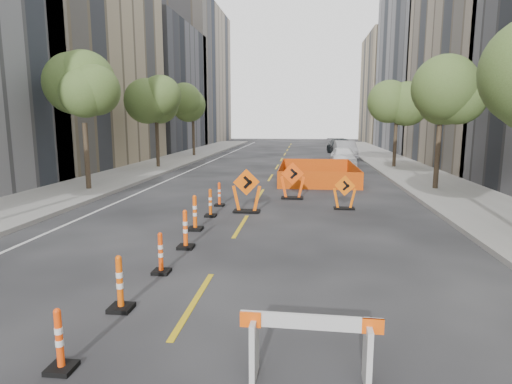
# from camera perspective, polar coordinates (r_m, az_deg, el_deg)

# --- Properties ---
(ground_plane) EXTENTS (140.00, 140.00, 0.00)m
(ground_plane) POSITION_cam_1_polar(r_m,az_deg,el_deg) (10.30, -5.38, -9.94)
(ground_plane) COLOR black
(sidewalk_left) EXTENTS (4.00, 90.00, 0.15)m
(sidewalk_left) POSITION_cam_1_polar(r_m,az_deg,el_deg) (24.40, -20.44, 1.06)
(sidewalk_left) COLOR gray
(sidewalk_left) RESTS_ON ground
(sidewalk_right) EXTENTS (4.00, 90.00, 0.15)m
(sidewalk_right) POSITION_cam_1_polar(r_m,az_deg,el_deg) (22.84, 24.20, 0.28)
(sidewalk_right) COLOR gray
(sidewalk_right) RESTS_ON ground
(bld_left_d) EXTENTS (12.00, 16.00, 14.00)m
(bld_left_d) POSITION_cam_1_polar(r_m,az_deg,el_deg) (52.41, -15.18, 13.17)
(bld_left_d) COLOR #4C4C51
(bld_left_d) RESTS_ON ground
(bld_left_e) EXTENTS (12.00, 20.00, 20.00)m
(bld_left_e) POSITION_cam_1_polar(r_m,az_deg,el_deg) (68.14, -10.05, 14.98)
(bld_left_e) COLOR gray
(bld_left_e) RESTS_ON ground
(bld_right_d) EXTENTS (12.00, 18.00, 20.00)m
(bld_right_d) POSITION_cam_1_polar(r_m,az_deg,el_deg) (52.31, 24.10, 15.99)
(bld_right_d) COLOR gray
(bld_right_d) RESTS_ON ground
(bld_right_e) EXTENTS (12.00, 14.00, 16.00)m
(bld_right_e) POSITION_cam_1_polar(r_m,az_deg,el_deg) (69.87, 19.40, 12.81)
(bld_right_e) COLOR tan
(bld_right_e) RESTS_ON ground
(tree_l_b) EXTENTS (2.80, 2.80, 5.95)m
(tree_l_b) POSITION_cam_1_polar(r_m,az_deg,el_deg) (22.15, -22.09, 11.72)
(tree_l_b) COLOR #382B1E
(tree_l_b) RESTS_ON ground
(tree_l_c) EXTENTS (2.80, 2.80, 5.95)m
(tree_l_c) POSITION_cam_1_polar(r_m,az_deg,el_deg) (31.31, -13.20, 11.34)
(tree_l_c) COLOR #382B1E
(tree_l_c) RESTS_ON ground
(tree_l_d) EXTENTS (2.80, 2.80, 5.95)m
(tree_l_d) POSITION_cam_1_polar(r_m,az_deg,el_deg) (40.87, -8.41, 11.02)
(tree_l_d) COLOR #382B1E
(tree_l_d) RESTS_ON ground
(tree_r_b) EXTENTS (2.80, 2.80, 5.95)m
(tree_r_b) POSITION_cam_1_polar(r_m,az_deg,el_deg) (22.44, 23.50, 11.59)
(tree_r_b) COLOR #382B1E
(tree_r_b) RESTS_ON ground
(tree_r_c) EXTENTS (2.80, 2.80, 5.95)m
(tree_r_c) POSITION_cam_1_polar(r_m,az_deg,el_deg) (32.15, 18.30, 11.06)
(tree_r_c) COLOR #382B1E
(tree_r_c) RESTS_ON ground
(channelizer_0) EXTENTS (0.36, 0.36, 0.92)m
(channelizer_0) POSITION_cam_1_polar(r_m,az_deg,el_deg) (6.76, -24.75, -17.46)
(channelizer_0) COLOR #F6420A
(channelizer_0) RESTS_ON ground
(channelizer_1) EXTENTS (0.41, 0.41, 1.04)m
(channelizer_1) POSITION_cam_1_polar(r_m,az_deg,el_deg) (8.29, -17.71, -11.48)
(channelizer_1) COLOR #DC5009
(channelizer_1) RESTS_ON ground
(channelizer_2) EXTENTS (0.38, 0.38, 0.96)m
(channelizer_2) POSITION_cam_1_polar(r_m,az_deg,el_deg) (9.96, -12.59, -7.94)
(channelizer_2) COLOR #E74009
(channelizer_2) RESTS_ON ground
(channelizer_3) EXTENTS (0.42, 0.42, 1.07)m
(channelizer_3) POSITION_cam_1_polar(r_m,az_deg,el_deg) (11.70, -9.40, -4.91)
(channelizer_3) COLOR #FF500A
(channelizer_3) RESTS_ON ground
(channelizer_4) EXTENTS (0.44, 0.44, 1.12)m
(channelizer_4) POSITION_cam_1_polar(r_m,az_deg,el_deg) (13.56, -8.15, -2.75)
(channelizer_4) COLOR #F7560A
(channelizer_4) RESTS_ON ground
(channelizer_5) EXTENTS (0.40, 0.40, 1.01)m
(channelizer_5) POSITION_cam_1_polar(r_m,az_deg,el_deg) (15.39, -6.11, -1.44)
(channelizer_5) COLOR #DB4E09
(channelizer_5) RESTS_ON ground
(channelizer_6) EXTENTS (0.38, 0.38, 0.97)m
(channelizer_6) POSITION_cam_1_polar(r_m,az_deg,el_deg) (17.27, -4.92, -0.29)
(channelizer_6) COLOR #FF490A
(channelizer_6) RESTS_ON ground
(chevron_sign_left) EXTENTS (1.24, 0.95, 1.65)m
(chevron_sign_left) POSITION_cam_1_polar(r_m,az_deg,el_deg) (15.97, -1.27, 0.17)
(chevron_sign_left) COLOR #FF600A
(chevron_sign_left) RESTS_ON ground
(chevron_sign_center) EXTENTS (1.11, 0.70, 1.61)m
(chevron_sign_center) POSITION_cam_1_polar(r_m,az_deg,el_deg) (18.82, 4.89, 1.51)
(chevron_sign_center) COLOR #FF4F0A
(chevron_sign_center) RESTS_ON ground
(chevron_sign_right) EXTENTS (1.00, 0.75, 1.33)m
(chevron_sign_right) POSITION_cam_1_polar(r_m,az_deg,el_deg) (16.91, 11.73, -0.04)
(chevron_sign_right) COLOR #F4630A
(chevron_sign_right) RESTS_ON ground
(safety_fence) EXTENTS (4.27, 7.20, 0.89)m
(safety_fence) POSITION_cam_1_polar(r_m,az_deg,el_deg) (25.06, 8.18, 2.64)
(safety_fence) COLOR #EA5B0C
(safety_fence) RESTS_ON ground
(barricade_board) EXTENTS (1.87, 0.60, 0.94)m
(barricade_board) POSITION_cam_1_polar(r_m,az_deg,el_deg) (6.04, 7.22, -19.93)
(barricade_board) COLOR silver
(barricade_board) RESTS_ON ground
(parked_car_near) EXTENTS (1.81, 4.35, 1.47)m
(parked_car_near) POSITION_cam_1_polar(r_m,az_deg,el_deg) (32.84, 11.54, 4.68)
(parked_car_near) COLOR white
(parked_car_near) RESTS_ON ground
(parked_car_mid) EXTENTS (1.85, 4.92, 1.61)m
(parked_car_mid) POSITION_cam_1_polar(r_m,az_deg,el_deg) (38.88, 11.82, 5.50)
(parked_car_mid) COLOR gray
(parked_car_mid) RESTS_ON ground
(parked_car_far) EXTENTS (3.08, 5.65, 1.55)m
(parked_car_far) POSITION_cam_1_polar(r_m,az_deg,el_deg) (44.57, 11.31, 5.99)
(parked_car_far) COLOR black
(parked_car_far) RESTS_ON ground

